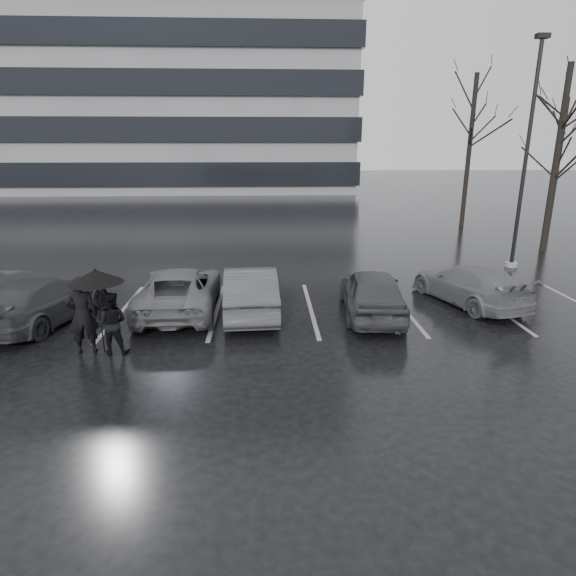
% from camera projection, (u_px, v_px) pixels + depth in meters
% --- Properties ---
extents(ground, '(160.00, 160.00, 0.00)m').
position_uv_depth(ground, '(296.00, 341.00, 12.04)').
color(ground, black).
rests_on(ground, ground).
extents(office_building, '(61.00, 26.00, 29.00)m').
position_uv_depth(office_building, '(70.00, 53.00, 52.85)').
color(office_building, gray).
rests_on(office_building, ground).
extents(car_main, '(1.92, 4.13, 1.37)m').
position_uv_depth(car_main, '(372.00, 292.00, 13.73)').
color(car_main, black).
rests_on(car_main, ground).
extents(car_west_a, '(1.67, 4.26, 1.38)m').
position_uv_depth(car_west_a, '(251.00, 290.00, 13.90)').
color(car_west_a, '#2F2F31').
rests_on(car_west_a, ground).
extents(car_west_b, '(2.30, 4.73, 1.30)m').
position_uv_depth(car_west_b, '(180.00, 289.00, 14.10)').
color(car_west_b, '#4D4D4F').
rests_on(car_west_b, ground).
extents(car_west_c, '(2.74, 4.62, 1.26)m').
position_uv_depth(car_west_c, '(44.00, 300.00, 13.21)').
color(car_west_c, black).
rests_on(car_west_c, ground).
extents(car_east, '(2.87, 4.50, 1.21)m').
position_uv_depth(car_east, '(469.00, 284.00, 14.78)').
color(car_east, '#4D4D4F').
rests_on(car_east, ground).
extents(pedestrian_left, '(0.75, 0.57, 1.87)m').
position_uv_depth(pedestrian_left, '(83.00, 315.00, 11.16)').
color(pedestrian_left, black).
rests_on(pedestrian_left, ground).
extents(pedestrian_right, '(0.73, 0.57, 1.50)m').
position_uv_depth(pedestrian_right, '(112.00, 323.00, 11.19)').
color(pedestrian_right, black).
rests_on(pedestrian_right, ground).
extents(umbrella, '(1.21, 1.21, 2.05)m').
position_uv_depth(umbrella, '(96.00, 276.00, 10.89)').
color(umbrella, black).
rests_on(umbrella, ground).
extents(lamp_post, '(0.46, 0.46, 8.48)m').
position_uv_depth(lamp_post, '(525.00, 168.00, 18.24)').
color(lamp_post, gray).
rests_on(lamp_post, ground).
extents(stall_stripes, '(19.72, 5.00, 0.00)m').
position_uv_depth(stall_stripes, '(264.00, 309.00, 14.40)').
color(stall_stripes, '#959597').
rests_on(stall_stripes, ground).
extents(tree_east, '(0.26, 0.26, 8.00)m').
position_uv_depth(tree_east, '(556.00, 162.00, 20.99)').
color(tree_east, black).
rests_on(tree_east, ground).
extents(tree_ne, '(0.26, 0.26, 7.00)m').
position_uv_depth(tree_ne, '(557.00, 169.00, 25.07)').
color(tree_ne, black).
rests_on(tree_ne, ground).
extents(tree_north, '(0.26, 0.26, 8.50)m').
position_uv_depth(tree_north, '(469.00, 153.00, 27.57)').
color(tree_north, black).
rests_on(tree_north, ground).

